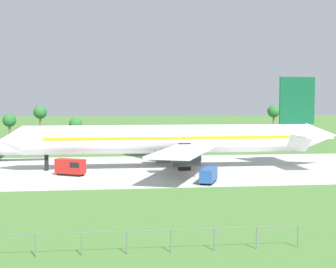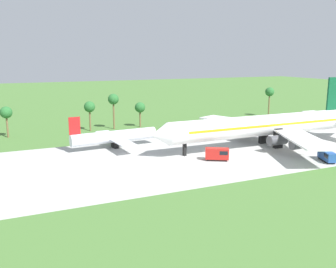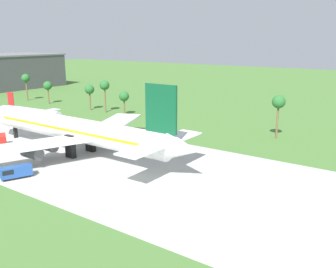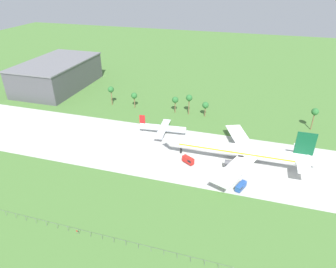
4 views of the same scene
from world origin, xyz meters
name	(u,v)px [view 1 (image 1 of 4)]	position (x,y,z in m)	size (l,w,h in m)	color
jet_airliner	(176,139)	(36.20, 0.04, 5.80)	(67.68, 51.79, 18.22)	white
baggage_tug	(71,167)	(16.08, -7.10, 1.60)	(5.74, 4.48, 3.00)	black
catering_van	(208,175)	(38.97, -18.31, 1.33)	(4.06, 6.20, 2.46)	black
palm_tree_row	(31,118)	(2.54, 41.20, 8.58)	(116.82, 3.60, 11.99)	brown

